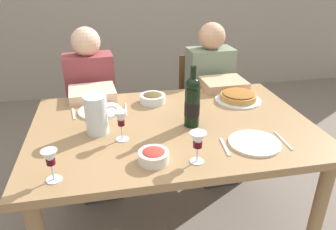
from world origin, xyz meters
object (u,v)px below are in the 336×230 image
Objects in this scene: baked_tart at (238,97)px; diner_left at (93,108)px; dining_table at (173,139)px; salad_bowl at (154,156)px; wine_bottle at (192,102)px; diner_right at (214,98)px; dinner_plate_right_setting at (255,143)px; chair_right at (203,101)px; water_pitcher at (97,117)px; dinner_plate_left_setting at (100,111)px; wine_glass_right_diner at (121,120)px; wine_glass_left_diner at (198,141)px; olive_bowl at (153,98)px; wine_glass_centre at (50,159)px; chair_left at (93,110)px.

baked_tart is 1.01m from diner_left.
salad_bowl is (-0.16, -0.34, 0.12)m from dining_table.
wine_bottle reaches higher than dining_table.
dining_table is at bearing 64.75° from salad_bowl.
wine_bottle is 0.28× the size of diner_right.
baked_tart is 0.25× the size of diner_right.
diner_left is (-0.28, 0.97, -0.17)m from salad_bowl.
salad_bowl is at bearing -173.85° from dinner_plate_right_setting.
chair_right is (-0.02, 0.63, -0.29)m from baked_tart.
water_pitcher is at bearing 44.52° from chair_right.
diner_right is at bearing 25.08° from dinner_plate_left_setting.
diner_left is (-0.05, 0.65, -0.23)m from water_pitcher.
wine_bottle reaches higher than wine_glass_right_diner.
salad_bowl is (0.24, -0.32, -0.06)m from water_pitcher.
wine_bottle is 0.35m from wine_glass_left_diner.
wine_glass_right_diner is (-0.37, -0.08, -0.03)m from wine_bottle.
wine_glass_right_diner reaches higher than dinner_plate_left_setting.
salad_bowl is at bearing -53.78° from water_pitcher.
baked_tart is 1.81× the size of olive_bowl.
dining_table is 10.86× the size of wine_glass_centre.
water_pitcher is at bearing -135.78° from olive_bowl.
wine_bottle is 2.43× the size of salad_bowl.
baked_tart is 0.75m from wine_glass_left_diner.
wine_glass_centre is at bearing 80.34° from chair_left.
diner_left is 1.00× the size of diner_right.
wine_glass_centre is (-0.18, -0.37, 0.01)m from water_pitcher.
wine_glass_right_diner reaches higher than chair_left.
dinner_plate_right_setting is at bearing -39.83° from dining_table.
olive_bowl is at bearing 97.33° from wine_glass_left_diner.
wine_glass_centre reaches higher than salad_bowl.
water_pitcher is 0.55m from wine_glass_left_diner.
dinner_plate_right_setting is 1.18m from chair_right.
olive_bowl is 0.14× the size of diner_left.
diner_right reaches higher than water_pitcher.
chair_left is 0.75× the size of diner_right.
diner_right is (0.85, 0.64, -0.23)m from water_pitcher.
wine_bottle is 2.07× the size of olive_bowl.
water_pitcher is at bearing -164.03° from baked_tart.
wine_bottle is (0.09, -0.03, 0.23)m from dining_table.
wine_glass_centre is 0.16× the size of chair_left.
wine_glass_right_diner is (-0.22, -0.42, 0.07)m from olive_bowl.
diner_left and diner_right have the same top height.
dinner_plate_left_setting is at bearing 179.70° from baked_tart.
wine_glass_centre is 1.46m from diner_right.
diner_right reaches higher than dinner_plate_left_setting.
wine_glass_centre reaches higher than dining_table.
wine_glass_left_diner reaches higher than olive_bowl.
wine_glass_centre is 0.92m from dinner_plate_right_setting.
diner_left is at bearing 82.75° from wine_glass_centre.
diner_right is at bearing 37.19° from water_pitcher.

